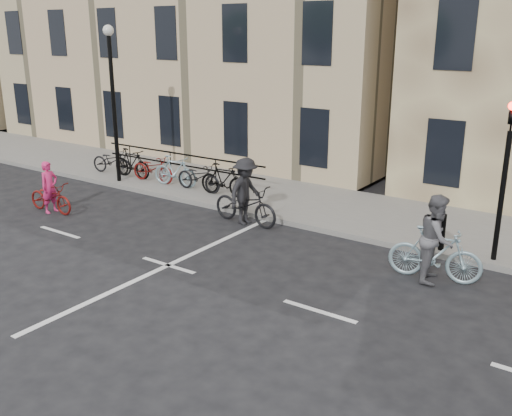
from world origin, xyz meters
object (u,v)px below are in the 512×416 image
Objects in this scene: traffic_light at (506,162)px; cyclist_pink at (50,195)px; cyclist_dark at (245,198)px; lamp_post at (112,85)px; cyclist_grey at (436,246)px.

cyclist_pink is (-11.94, -3.31, -1.91)m from traffic_light.
cyclist_dark is (5.44, 2.47, 0.21)m from cyclist_pink.
lamp_post is 4.54m from cyclist_pink.
cyclist_pink is (0.76, -3.37, -2.95)m from lamp_post.
cyclist_grey reaches higher than cyclist_dark.
lamp_post is 2.55× the size of cyclist_grey.
cyclist_pink is 0.82× the size of cyclist_dark.
lamp_post is 6.84m from cyclist_dark.
cyclist_grey is (-0.88, -1.59, -1.67)m from traffic_light.
cyclist_pink is at bearing 117.02° from cyclist_dark.
cyclist_grey is at bearing -119.00° from traffic_light.
lamp_post is 2.98× the size of cyclist_pink.
traffic_light reaches higher than cyclist_dark.
lamp_post reaches higher than traffic_light.
cyclist_grey is at bearing -7.97° from lamp_post.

